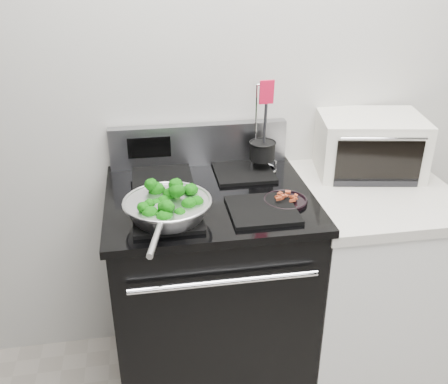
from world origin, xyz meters
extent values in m
cube|color=#B6B3AD|center=(0.00, 1.75, 1.35)|extent=(4.00, 0.02, 2.70)
cube|color=black|center=(-0.30, 1.41, 0.46)|extent=(0.76, 0.66, 0.92)
cube|color=black|center=(-0.30, 1.41, 0.94)|extent=(0.79, 0.69, 0.03)
cube|color=#99999E|center=(-0.30, 1.72, 1.04)|extent=(0.76, 0.05, 0.18)
cube|color=black|center=(-0.47, 1.24, 0.96)|extent=(0.24, 0.24, 0.01)
cube|color=black|center=(-0.13, 1.24, 0.96)|extent=(0.24, 0.24, 0.01)
cube|color=black|center=(-0.47, 1.58, 0.96)|extent=(0.24, 0.24, 0.01)
cube|color=black|center=(-0.13, 1.58, 0.96)|extent=(0.24, 0.24, 0.01)
cube|color=white|center=(0.39, 1.41, 0.44)|extent=(0.60, 0.66, 0.88)
cube|color=beige|center=(0.39, 1.41, 0.90)|extent=(0.62, 0.68, 0.04)
torus|color=silver|center=(-0.47, 1.23, 1.02)|extent=(0.31, 0.31, 0.01)
cylinder|color=silver|center=(-0.52, 1.00, 1.02)|extent=(0.06, 0.19, 0.02)
cylinder|color=black|center=(-0.03, 1.30, 0.95)|extent=(0.16, 0.16, 0.01)
cylinder|color=black|center=(-0.05, 1.60, 1.04)|extent=(0.11, 0.11, 0.07)
cylinder|color=black|center=(-0.05, 1.60, 1.13)|extent=(0.01, 0.01, 0.23)
cube|color=red|center=(-0.05, 1.60, 1.29)|extent=(0.06, 0.01, 0.09)
cube|color=silver|center=(0.42, 1.59, 1.04)|extent=(0.48, 0.39, 0.25)
cube|color=black|center=(0.42, 1.42, 1.03)|extent=(0.34, 0.07, 0.17)
camera|label=1|loc=(-0.53, -0.29, 1.81)|focal=40.00mm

